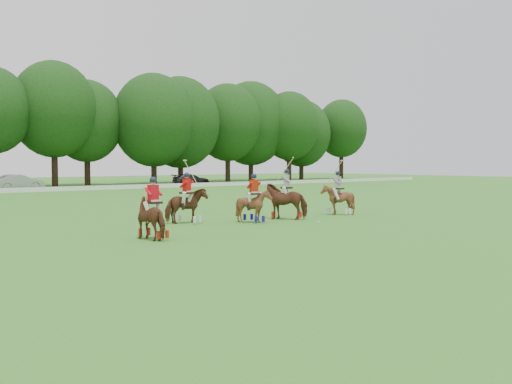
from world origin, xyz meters
TOP-DOWN VIEW (x-y plane):
  - ground at (0.00, 0.00)m, footprint 180.00×180.00m
  - boundary_rail at (0.00, 38.00)m, footprint 120.00×0.10m
  - car_mid at (0.89, 42.50)m, footprint 4.96×2.26m
  - car_right at (21.23, 42.50)m, footprint 4.91×2.81m
  - polo_red_a at (-6.68, 1.99)m, footprint 1.16×1.90m
  - polo_red_b at (-2.87, 5.73)m, footprint 1.94×1.80m
  - polo_red_c at (-0.32, 4.04)m, footprint 1.49×1.61m
  - polo_stripe_a at (1.99, 4.34)m, footprint 2.06×2.22m
  - polo_stripe_b at (5.58, 4.27)m, footprint 1.65×1.76m
  - polo_ball at (1.86, 2.05)m, footprint 0.09×0.09m

SIDE VIEW (x-z plane):
  - ground at x=0.00m, z-range 0.00..0.00m
  - polo_ball at x=1.86m, z-range 0.00..0.09m
  - boundary_rail at x=0.00m, z-range 0.00..0.44m
  - car_right at x=21.23m, z-range 0.00..1.34m
  - car_mid at x=0.89m, z-range 0.00..1.58m
  - polo_red_c at x=-0.32m, z-range -0.32..1.93m
  - polo_red_a at x=-6.68m, z-range -0.32..1.93m
  - polo_red_b at x=-2.87m, z-range -0.60..2.25m
  - polo_stripe_b at x=5.58m, z-range -0.59..2.26m
  - polo_stripe_a at x=1.99m, z-range -0.59..2.40m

